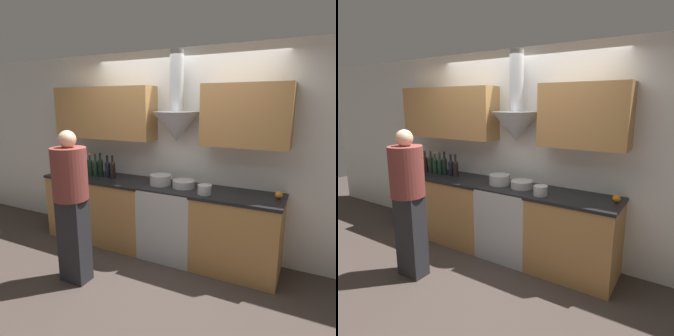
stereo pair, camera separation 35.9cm
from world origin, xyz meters
TOP-DOWN VIEW (x-y plane):
  - ground_plane at (0.00, 0.00)m, footprint 12.00×12.00m
  - wall_back at (-0.10, 0.62)m, footprint 8.40×0.60m
  - counter_left at (-1.12, 0.35)m, footprint 1.55×0.62m
  - counter_right at (0.84, 0.35)m, footprint 1.00×0.62m
  - stove_range at (0.00, 0.35)m, footprint 0.70×0.60m
  - wine_bottle_0 at (-1.80, 0.37)m, footprint 0.08×0.08m
  - wine_bottle_1 at (-1.70, 0.35)m, footprint 0.08×0.08m
  - wine_bottle_2 at (-1.61, 0.35)m, footprint 0.08×0.08m
  - wine_bottle_3 at (-1.51, 0.36)m, footprint 0.08×0.08m
  - wine_bottle_4 at (-1.40, 0.37)m, footprint 0.08×0.08m
  - wine_bottle_5 at (-1.29, 0.35)m, footprint 0.07×0.07m
  - wine_bottle_6 at (-1.19, 0.35)m, footprint 0.07×0.07m
  - wine_bottle_7 at (-1.11, 0.36)m, footprint 0.07×0.07m
  - wine_bottle_8 at (-1.00, 0.37)m, footprint 0.08×0.08m
  - wine_bottle_9 at (-0.91, 0.37)m, footprint 0.08×0.08m
  - stock_pot at (-0.16, 0.35)m, footprint 0.27×0.27m
  - mixing_bowl at (0.16, 0.37)m, footprint 0.27×0.27m
  - orange_fruit at (1.26, 0.42)m, footprint 0.08×0.08m
  - saucepan at (0.48, 0.21)m, footprint 0.16×0.16m
  - person_foreground_left at (-0.70, -0.64)m, footprint 0.37×0.37m

SIDE VIEW (x-z plane):
  - ground_plane at x=0.00m, z-range 0.00..0.00m
  - counter_left at x=-1.12m, z-range 0.00..0.92m
  - counter_right at x=0.84m, z-range 0.00..0.92m
  - stove_range at x=0.00m, z-range 0.00..0.93m
  - person_foreground_left at x=-0.70m, z-range 0.08..1.75m
  - orange_fruit at x=1.26m, z-range 0.92..1.00m
  - mixing_bowl at x=0.16m, z-range 0.92..1.01m
  - saucepan at x=0.48m, z-range 0.92..1.03m
  - stock_pot at x=-0.16m, z-range 0.92..1.05m
  - wine_bottle_6 at x=-1.19m, z-range 0.89..1.21m
  - wine_bottle_8 at x=-1.00m, z-range 0.89..1.20m
  - wine_bottle_1 at x=-1.70m, z-range 0.89..1.21m
  - wine_bottle_9 at x=-0.91m, z-range 0.89..1.21m
  - wine_bottle_5 at x=-1.29m, z-range 0.89..1.21m
  - wine_bottle_3 at x=-1.51m, z-range 0.90..1.21m
  - wine_bottle_0 at x=-1.80m, z-range 0.88..1.23m
  - wine_bottle_4 at x=-1.40m, z-range 0.90..1.22m
  - wine_bottle_7 at x=-1.11m, z-range 0.90..1.23m
  - wine_bottle_2 at x=-1.61m, z-range 0.90..1.24m
  - wall_back at x=-0.10m, z-range 0.17..2.77m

